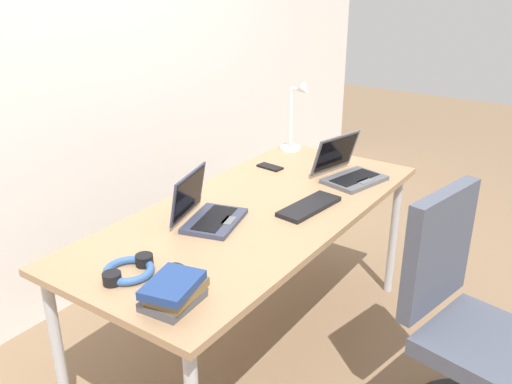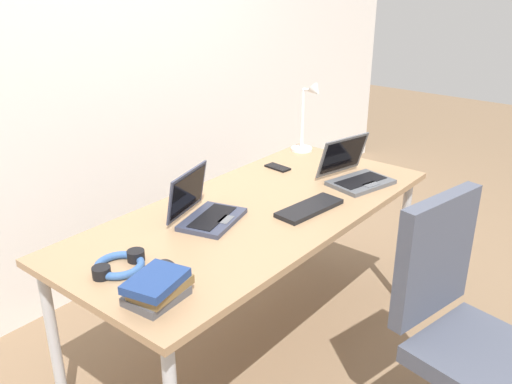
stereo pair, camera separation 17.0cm
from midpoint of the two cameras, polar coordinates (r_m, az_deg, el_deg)
ground_plane at (r=2.80m, az=1.81°, el=-15.72°), size 12.00×12.00×0.00m
wall_back at (r=3.02m, az=-15.23°, el=13.58°), size 6.00×0.13×2.60m
desk at (r=2.43m, az=2.00°, el=-3.00°), size 1.80×0.80×0.74m
desk_lamp at (r=3.12m, az=6.97°, el=7.63°), size 0.12×0.18×0.40m
laptop_front_right at (r=2.29m, az=-3.25°, el=-1.98°), size 0.34×0.30×0.21m
laptop_near_lamp at (r=2.75m, az=12.00°, el=1.85°), size 0.35×0.33×0.21m
external_keyboard at (r=2.41m, az=7.59°, el=-1.70°), size 0.34×0.16×0.02m
computer_mouse at (r=1.95m, az=-6.71°, el=-7.71°), size 0.08×0.11×0.03m
cell_phone at (r=2.89m, az=3.95°, el=2.54°), size 0.08×0.14×0.01m
headphones at (r=1.99m, az=-11.63°, el=-7.47°), size 0.21×0.18×0.04m
book_stack at (r=1.78m, az=-7.47°, el=-9.91°), size 0.23×0.18×0.09m
office_chair at (r=2.30m, az=22.80°, el=-15.07°), size 0.52×0.58×0.97m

